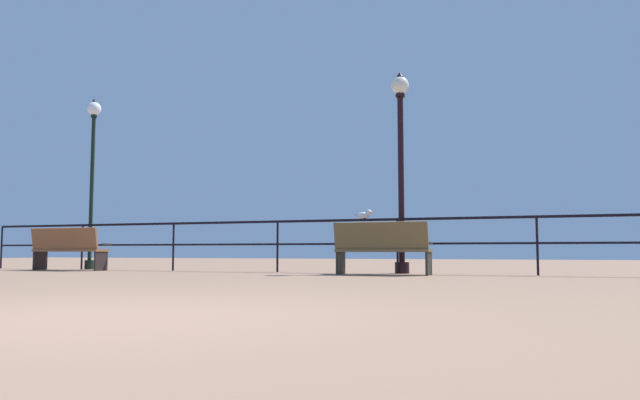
{
  "coord_description": "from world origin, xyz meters",
  "views": [
    {
      "loc": [
        2.8,
        -3.29,
        0.43
      ],
      "look_at": [
        -1.42,
        7.87,
        1.44
      ],
      "focal_mm": 34.3,
      "sensor_mm": 36.0,
      "label": 1
    }
  ],
  "objects_px": {
    "bench_near_left": "(382,246)",
    "lamppost_left": "(93,158)",
    "seagull_on_rail": "(365,215)",
    "lamppost_center": "(401,150)",
    "bench_far_left": "(67,247)"
  },
  "relations": [
    {
      "from": "bench_near_left",
      "to": "seagull_on_rail",
      "type": "bearing_deg",
      "value": 127.07
    },
    {
      "from": "bench_near_left",
      "to": "lamppost_center",
      "type": "bearing_deg",
      "value": 79.34
    },
    {
      "from": "bench_far_left",
      "to": "lamppost_center",
      "type": "bearing_deg",
      "value": 6.62
    },
    {
      "from": "lamppost_left",
      "to": "seagull_on_rail",
      "type": "relative_size",
      "value": 10.71
    },
    {
      "from": "lamppost_center",
      "to": "seagull_on_rail",
      "type": "relative_size",
      "value": 10.31
    },
    {
      "from": "lamppost_left",
      "to": "bench_near_left",
      "type": "bearing_deg",
      "value": -6.7
    },
    {
      "from": "bench_far_left",
      "to": "seagull_on_rail",
      "type": "distance_m",
      "value": 6.87
    },
    {
      "from": "lamppost_center",
      "to": "lamppost_left",
      "type": "bearing_deg",
      "value": 180.0
    },
    {
      "from": "bench_far_left",
      "to": "bench_near_left",
      "type": "relative_size",
      "value": 1.02
    },
    {
      "from": "lamppost_left",
      "to": "lamppost_center",
      "type": "height_order",
      "value": "lamppost_left"
    },
    {
      "from": "seagull_on_rail",
      "to": "bench_near_left",
      "type": "bearing_deg",
      "value": -52.93
    },
    {
      "from": "bench_near_left",
      "to": "lamppost_left",
      "type": "xyz_separation_m",
      "value": [
        -7.48,
        0.88,
        2.17
      ]
    },
    {
      "from": "bench_near_left",
      "to": "lamppost_left",
      "type": "distance_m",
      "value": 7.84
    },
    {
      "from": "bench_far_left",
      "to": "seagull_on_rail",
      "type": "xyz_separation_m",
      "value": [
        6.8,
        0.72,
        0.63
      ]
    },
    {
      "from": "bench_near_left",
      "to": "bench_far_left",
      "type": "bearing_deg",
      "value": 179.95
    }
  ]
}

